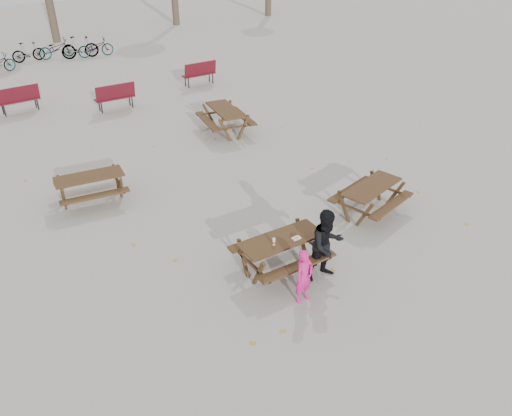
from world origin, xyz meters
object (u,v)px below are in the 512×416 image
main_picnic_table (281,246)px  child (304,276)px  adult (327,245)px  picnic_table_far (226,120)px  food_tray (296,238)px  soda_bottle (274,242)px  picnic_table_north (91,188)px  picnic_table_east (370,199)px

main_picnic_table → child: 1.08m
adult → picnic_table_far: bearing=79.7°
food_tray → child: 1.01m
main_picnic_table → adult: 0.96m
main_picnic_table → soda_bottle: 0.39m
child → adult: (0.82, 0.36, 0.21)m
main_picnic_table → soda_bottle: soda_bottle is taller
child → picnic_table_north: size_ratio=0.68×
main_picnic_table → picnic_table_far: 7.82m
picnic_table_far → main_picnic_table: bearing=167.5°
food_tray → child: bearing=-116.7°
soda_bottle → picnic_table_far: (2.98, 7.44, -0.43)m
soda_bottle → picnic_table_north: bearing=114.2°
soda_bottle → picnic_table_east: soda_bottle is taller
food_tray → picnic_table_east: (2.97, 0.91, -0.41)m
picnic_table_north → picnic_table_far: picnic_table_far is taller
picnic_table_east → picnic_table_far: 6.63m
food_tray → picnic_table_far: bearing=71.8°
food_tray → adult: (0.38, -0.52, 0.00)m
picnic_table_north → picnic_table_far: (5.29, 2.32, 0.04)m
child → picnic_table_north: child is taller
picnic_table_east → picnic_table_north: bearing=128.4°
picnic_table_east → picnic_table_far: picnic_table_far is taller
adult → picnic_table_far: size_ratio=0.83×
child → picnic_table_north: bearing=100.9°
food_tray → picnic_table_east: food_tray is taller
food_tray → picnic_table_north: food_tray is taller
main_picnic_table → picnic_table_north: (-2.57, 5.02, -0.22)m
main_picnic_table → picnic_table_east: bearing=12.7°
soda_bottle → picnic_table_far: soda_bottle is taller
picnic_table_east → child: bearing=-167.4°
food_tray → soda_bottle: size_ratio=1.06×
soda_bottle → picnic_table_far: size_ratio=0.09×
picnic_table_east → picnic_table_north: picnic_table_east is taller
child → food_tray: bearing=52.8°
child → adult: size_ratio=0.73×
soda_bottle → picnic_table_north: 5.64m
food_tray → picnic_table_east: 3.13m
child → picnic_table_east: (3.41, 1.79, -0.20)m
adult → picnic_table_east: 2.99m
food_tray → picnic_table_far: 7.92m
child → adult: 0.92m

